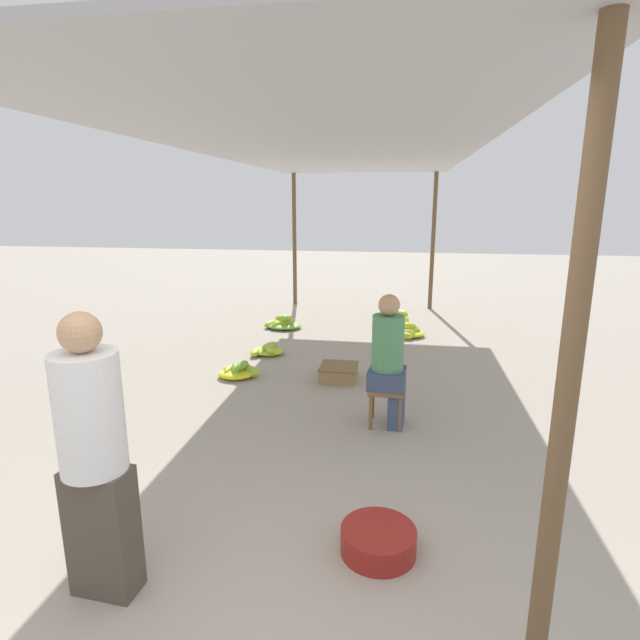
% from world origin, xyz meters
% --- Properties ---
extents(canopy_post_front_right, '(0.08, 0.08, 2.66)m').
position_xyz_m(canopy_post_front_right, '(1.39, 0.30, 1.33)').
color(canopy_post_front_right, brown).
rests_on(canopy_post_front_right, ground).
extents(canopy_post_back_left, '(0.08, 0.08, 2.66)m').
position_xyz_m(canopy_post_back_left, '(-1.39, 8.64, 1.33)').
color(canopy_post_back_left, brown).
rests_on(canopy_post_back_left, ground).
extents(canopy_post_back_right, '(0.08, 0.08, 2.66)m').
position_xyz_m(canopy_post_back_right, '(1.39, 8.64, 1.33)').
color(canopy_post_back_right, brown).
rests_on(canopy_post_back_right, ground).
extents(canopy_tarp, '(3.18, 8.74, 0.04)m').
position_xyz_m(canopy_tarp, '(0.00, 4.47, 2.68)').
color(canopy_tarp, '#B2B2B7').
rests_on(canopy_tarp, canopy_post_front_left).
extents(vendor_foreground, '(0.37, 0.36, 1.59)m').
position_xyz_m(vendor_foreground, '(-0.74, 0.70, 0.83)').
color(vendor_foreground, '#4C4238').
rests_on(vendor_foreground, ground).
extents(stool, '(0.34, 0.34, 0.39)m').
position_xyz_m(stool, '(0.70, 3.07, 0.31)').
color(stool, brown).
rests_on(stool, ground).
extents(vendor_seated, '(0.37, 0.37, 1.29)m').
position_xyz_m(vendor_seated, '(0.72, 3.08, 0.66)').
color(vendor_seated, '#384766').
rests_on(vendor_seated, ground).
extents(basin_black, '(0.47, 0.47, 0.16)m').
position_xyz_m(basin_black, '(0.73, 1.24, 0.08)').
color(basin_black, maroon).
rests_on(basin_black, ground).
extents(banana_pile_left_0, '(0.55, 0.44, 0.21)m').
position_xyz_m(banana_pile_left_0, '(-1.14, 4.15, 0.07)').
color(banana_pile_left_0, '#C7D429').
rests_on(banana_pile_left_0, ground).
extents(banana_pile_left_1, '(0.45, 0.46, 0.17)m').
position_xyz_m(banana_pile_left_1, '(-1.03, 5.07, 0.07)').
color(banana_pile_left_1, '#A0C42F').
rests_on(banana_pile_left_1, ground).
extents(banana_pile_left_2, '(0.66, 0.51, 0.24)m').
position_xyz_m(banana_pile_left_2, '(-1.17, 6.59, 0.08)').
color(banana_pile_left_2, '#7FB735').
rests_on(banana_pile_left_2, ground).
extents(banana_pile_right_0, '(0.46, 0.45, 0.26)m').
position_xyz_m(banana_pile_right_0, '(0.78, 7.14, 0.10)').
color(banana_pile_right_0, '#BCD02A').
rests_on(banana_pile_right_0, ground).
extents(banana_pile_right_1, '(0.53, 0.55, 0.22)m').
position_xyz_m(banana_pile_right_1, '(0.93, 6.38, 0.07)').
color(banana_pile_right_1, '#8BBC33').
rests_on(banana_pile_right_1, ground).
extents(crate_near, '(0.45, 0.45, 0.18)m').
position_xyz_m(crate_near, '(0.10, 4.24, 0.09)').
color(crate_near, '#9E7A4C').
rests_on(crate_near, ground).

